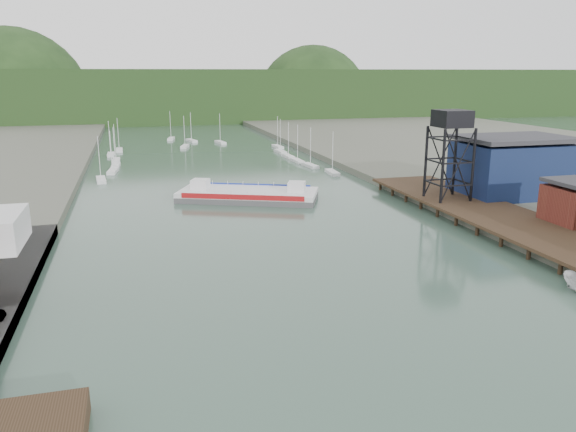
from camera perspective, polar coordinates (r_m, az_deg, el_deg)
ground at (r=44.14m, az=14.85°, el=-20.01°), size 600.00×600.00×0.00m
east_pier at (r=97.41m, az=20.69°, el=-0.02°), size 14.00×70.00×2.45m
lift_tower at (r=104.77m, az=16.30°, el=8.94°), size 6.50×6.50×16.00m
blue_shed at (r=115.87m, az=21.86°, el=4.67°), size 20.50×14.50×11.30m
marina_sailboats at (r=172.32m, az=-8.69°, el=6.15°), size 57.71×92.65×0.90m
distant_hills at (r=333.03m, az=-12.91°, el=11.61°), size 500.00×120.00×80.00m
chain_ferry at (r=111.52m, az=-4.08°, el=2.21°), size 29.02×20.56×3.88m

